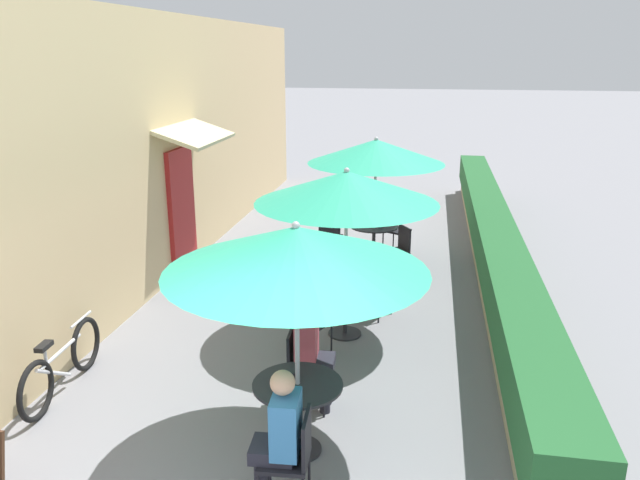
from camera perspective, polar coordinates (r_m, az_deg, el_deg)
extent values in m
cube|color=#D6B784|center=(11.21, -12.23, 8.75)|extent=(0.24, 14.41, 4.20)
cube|color=maroon|center=(10.70, -12.51, 2.60)|extent=(0.08, 0.96, 2.10)
cube|color=beige|center=(10.34, -11.36, 9.53)|extent=(0.78, 1.80, 0.30)
cube|color=tan|center=(10.79, 15.35, -2.05)|extent=(0.44, 13.41, 0.45)
cube|color=#235B2D|center=(10.64, 15.56, 0.52)|extent=(0.60, 12.74, 0.56)
cylinder|color=#28282D|center=(6.23, -1.99, -18.54)|extent=(0.44, 0.44, 0.02)
cylinder|color=#28282D|center=(6.04, -2.02, -15.89)|extent=(0.06, 0.06, 0.69)
cylinder|color=#28282D|center=(5.86, -2.06, -13.08)|extent=(0.84, 0.84, 0.02)
cylinder|color=#B7B7BC|center=(5.68, -2.10, -9.76)|extent=(0.04, 0.04, 2.15)
cone|color=#2DAD84|center=(5.33, -2.20, -0.85)|extent=(2.32, 2.32, 0.40)
sphere|color=#B7B7BC|center=(5.27, -2.23, 1.35)|extent=(0.07, 0.07, 0.07)
cube|color=black|center=(6.64, -1.04, -11.67)|extent=(0.42, 0.42, 0.04)
cube|color=black|center=(6.56, -2.68, -9.97)|extent=(0.05, 0.38, 0.42)
cylinder|color=black|center=(6.57, 0.36, -14.23)|extent=(0.02, 0.02, 0.45)
cylinder|color=black|center=(6.88, 0.70, -12.69)|extent=(0.02, 0.02, 0.45)
cylinder|color=black|center=(6.62, -2.83, -14.03)|extent=(0.02, 0.02, 0.45)
cylinder|color=black|center=(6.92, -2.34, -12.51)|extent=(0.02, 0.02, 0.45)
cylinder|color=#23232D|center=(6.65, 0.46, -13.71)|extent=(0.11, 0.11, 0.47)
cylinder|color=#23232D|center=(6.79, 0.61, -13.03)|extent=(0.11, 0.11, 0.47)
cube|color=#23232D|center=(6.59, -0.25, -11.11)|extent=(0.38, 0.32, 0.12)
cube|color=#AD424C|center=(6.49, -1.23, -9.10)|extent=(0.24, 0.35, 0.50)
sphere|color=#A87556|center=(6.33, -1.07, -6.10)|extent=(0.20, 0.20, 0.20)
cube|color=black|center=(5.37, -3.30, -19.39)|extent=(0.42, 0.42, 0.04)
cube|color=black|center=(5.22, -1.24, -17.70)|extent=(0.05, 0.38, 0.42)
cylinder|color=black|center=(5.67, -4.84, -19.99)|extent=(0.02, 0.02, 0.45)
cylinder|color=black|center=(5.62, -1.00, -20.30)|extent=(0.02, 0.02, 0.45)
cylinder|color=#23232D|center=(5.59, -5.06, -20.51)|extent=(0.11, 0.11, 0.47)
cube|color=#23232D|center=(5.34, -4.32, -18.61)|extent=(0.38, 0.32, 0.12)
cube|color=teal|center=(5.18, -3.14, -16.46)|extent=(0.24, 0.35, 0.50)
sphere|color=tan|center=(4.99, -3.44, -12.90)|extent=(0.20, 0.20, 0.20)
cylinder|color=#232328|center=(5.89, -2.46, -12.29)|extent=(0.07, 0.07, 0.09)
cylinder|color=#28282D|center=(8.41, 2.28, -8.53)|extent=(0.44, 0.44, 0.02)
cylinder|color=#28282D|center=(8.27, 2.30, -6.38)|extent=(0.06, 0.06, 0.69)
cylinder|color=#28282D|center=(8.14, 2.33, -4.17)|extent=(0.84, 0.84, 0.02)
cylinder|color=#B7B7BC|center=(8.01, 2.36, -1.64)|extent=(0.04, 0.04, 2.15)
cone|color=#2DAD84|center=(7.76, 2.45, 4.85)|extent=(2.32, 2.32, 0.40)
sphere|color=#B7B7BC|center=(7.72, 2.47, 6.38)|extent=(0.07, 0.07, 0.07)
cube|color=black|center=(8.83, 5.01, -4.20)|extent=(0.53, 0.53, 0.04)
cube|color=black|center=(8.85, 4.01, -2.69)|extent=(0.19, 0.36, 0.42)
cylinder|color=black|center=(8.69, 5.39, -6.18)|extent=(0.02, 0.02, 0.45)
cylinder|color=black|center=(8.98, 6.55, -5.43)|extent=(0.02, 0.02, 0.45)
cylinder|color=black|center=(8.86, 3.37, -5.67)|extent=(0.02, 0.02, 0.45)
cylinder|color=black|center=(9.14, 4.57, -4.95)|extent=(0.02, 0.02, 0.45)
cube|color=black|center=(7.66, -0.82, -7.57)|extent=(0.53, 0.53, 0.04)
cube|color=black|center=(7.48, 0.33, -6.44)|extent=(0.19, 0.36, 0.42)
cylinder|color=black|center=(7.98, -1.10, -8.29)|extent=(0.02, 0.02, 0.45)
cylinder|color=black|center=(7.72, -2.70, -9.21)|extent=(0.02, 0.02, 0.45)
cylinder|color=black|center=(7.79, 1.06, -8.94)|extent=(0.02, 0.02, 0.45)
cylinder|color=black|center=(7.53, -0.51, -9.92)|extent=(0.02, 0.02, 0.45)
cylinder|color=#B73D3D|center=(8.10, 3.22, -3.85)|extent=(0.07, 0.07, 0.09)
cylinder|color=#28282D|center=(11.09, 4.88, -2.14)|extent=(0.44, 0.44, 0.02)
cylinder|color=#28282D|center=(10.98, 4.92, -0.45)|extent=(0.06, 0.06, 0.69)
cylinder|color=#28282D|center=(10.88, 4.97, 1.27)|extent=(0.84, 0.84, 0.02)
cylinder|color=#B7B7BC|center=(10.79, 5.02, 3.21)|extent=(0.04, 0.04, 2.15)
cone|color=#2DAD84|center=(10.61, 5.15, 8.07)|extent=(2.32, 2.32, 0.40)
sphere|color=#B7B7BC|center=(10.58, 5.18, 9.20)|extent=(0.07, 0.07, 0.07)
cube|color=black|center=(11.57, 7.04, 0.88)|extent=(0.54, 0.54, 0.04)
cube|color=black|center=(11.60, 6.30, 2.03)|extent=(0.21, 0.35, 0.42)
cylinder|color=black|center=(11.39, 7.29, -0.56)|extent=(0.02, 0.02, 0.45)
cylinder|color=black|center=(11.69, 8.21, -0.15)|extent=(0.02, 0.02, 0.45)
cylinder|color=black|center=(11.57, 5.77, -0.23)|extent=(0.02, 0.02, 0.45)
cylinder|color=black|center=(11.87, 6.72, 0.17)|extent=(0.02, 0.02, 0.45)
cube|color=black|center=(11.02, 1.00, 0.20)|extent=(0.41, 0.41, 0.04)
cube|color=black|center=(10.79, 0.87, 0.99)|extent=(0.38, 0.04, 0.42)
cylinder|color=black|center=(11.24, 2.03, -0.68)|extent=(0.02, 0.02, 0.45)
cylinder|color=black|center=(11.28, 0.22, -0.59)|extent=(0.02, 0.02, 0.45)
cylinder|color=black|center=(10.90, 1.81, -1.24)|extent=(0.02, 0.02, 0.45)
cylinder|color=black|center=(10.95, -0.06, -1.16)|extent=(0.02, 0.02, 0.45)
cube|color=black|center=(10.31, 6.78, -1.12)|extent=(0.55, 0.55, 0.04)
cube|color=black|center=(10.33, 7.73, 0.10)|extent=(0.22, 0.34, 0.42)
cylinder|color=black|center=(10.45, 5.41, -2.12)|extent=(0.02, 0.02, 0.45)
cylinder|color=black|center=(10.15, 6.31, -2.74)|extent=(0.02, 0.02, 0.45)
cylinder|color=black|center=(10.61, 7.15, -1.88)|extent=(0.02, 0.02, 0.45)
cylinder|color=black|center=(10.32, 8.09, -2.48)|extent=(0.02, 0.02, 0.45)
cylinder|color=teal|center=(10.81, 5.54, 1.45)|extent=(0.07, 0.07, 0.09)
torus|color=black|center=(7.94, -20.63, -8.88)|extent=(0.10, 0.64, 0.63)
torus|color=black|center=(7.12, -24.53, -12.43)|extent=(0.10, 0.64, 0.63)
cylinder|color=silver|center=(7.45, -22.61, -9.37)|extent=(0.09, 0.83, 0.04)
cylinder|color=silver|center=(7.37, -23.17, -11.09)|extent=(0.07, 0.61, 0.40)
cylinder|color=silver|center=(7.18, -23.82, -9.67)|extent=(0.04, 0.04, 0.22)
cube|color=black|center=(7.14, -23.93, -8.87)|extent=(0.11, 0.23, 0.05)
cylinder|color=silver|center=(7.77, -21.02, -6.80)|extent=(0.06, 0.46, 0.03)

